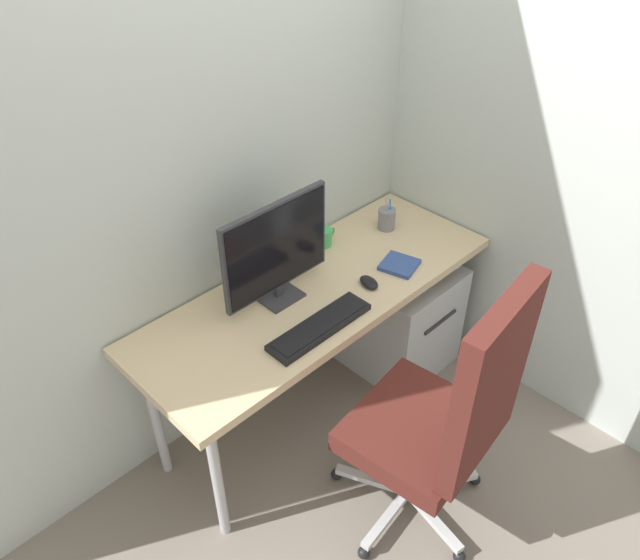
{
  "coord_description": "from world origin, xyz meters",
  "views": [
    {
      "loc": [
        -1.43,
        -1.45,
        2.34
      ],
      "look_at": [
        -0.05,
        -0.06,
        0.83
      ],
      "focal_mm": 34.8,
      "sensor_mm": 36.0,
      "label": 1
    }
  ],
  "objects_px": {
    "office_chair": "(448,415)",
    "pen_holder": "(387,219)",
    "keyboard": "(320,327)",
    "monitor": "(277,250)",
    "filing_cabinet": "(397,315)",
    "notebook": "(399,265)",
    "mouse": "(369,282)",
    "coffee_mug": "(323,237)"
  },
  "relations": [
    {
      "from": "pen_holder",
      "to": "coffee_mug",
      "type": "height_order",
      "value": "pen_holder"
    },
    {
      "from": "keyboard",
      "to": "mouse",
      "type": "height_order",
      "value": "mouse"
    },
    {
      "from": "office_chair",
      "to": "notebook",
      "type": "xyz_separation_m",
      "value": [
        0.45,
        0.6,
        0.11
      ]
    },
    {
      "from": "filing_cabinet",
      "to": "mouse",
      "type": "distance_m",
      "value": 0.59
    },
    {
      "from": "keyboard",
      "to": "notebook",
      "type": "height_order",
      "value": "keyboard"
    },
    {
      "from": "office_chair",
      "to": "monitor",
      "type": "distance_m",
      "value": 0.89
    },
    {
      "from": "office_chair",
      "to": "filing_cabinet",
      "type": "height_order",
      "value": "office_chair"
    },
    {
      "from": "filing_cabinet",
      "to": "pen_holder",
      "type": "relative_size",
      "value": 3.39
    },
    {
      "from": "office_chair",
      "to": "filing_cabinet",
      "type": "bearing_deg",
      "value": 49.14
    },
    {
      "from": "keyboard",
      "to": "coffee_mug",
      "type": "height_order",
      "value": "coffee_mug"
    },
    {
      "from": "monitor",
      "to": "coffee_mug",
      "type": "bearing_deg",
      "value": 19.64
    },
    {
      "from": "monitor",
      "to": "notebook",
      "type": "relative_size",
      "value": 3.47
    },
    {
      "from": "filing_cabinet",
      "to": "notebook",
      "type": "bearing_deg",
      "value": -147.12
    },
    {
      "from": "pen_holder",
      "to": "office_chair",
      "type": "bearing_deg",
      "value": -127.38
    },
    {
      "from": "mouse",
      "to": "filing_cabinet",
      "type": "bearing_deg",
      "value": 28.39
    },
    {
      "from": "filing_cabinet",
      "to": "notebook",
      "type": "xyz_separation_m",
      "value": [
        -0.16,
        -0.11,
        0.45
      ]
    },
    {
      "from": "keyboard",
      "to": "pen_holder",
      "type": "distance_m",
      "value": 0.79
    },
    {
      "from": "pen_holder",
      "to": "coffee_mug",
      "type": "distance_m",
      "value": 0.33
    },
    {
      "from": "office_chair",
      "to": "pen_holder",
      "type": "distance_m",
      "value": 1.08
    },
    {
      "from": "filing_cabinet",
      "to": "keyboard",
      "type": "height_order",
      "value": "keyboard"
    },
    {
      "from": "mouse",
      "to": "notebook",
      "type": "xyz_separation_m",
      "value": [
        0.19,
        -0.01,
        -0.01
      ]
    },
    {
      "from": "monitor",
      "to": "pen_holder",
      "type": "distance_m",
      "value": 0.73
    },
    {
      "from": "pen_holder",
      "to": "notebook",
      "type": "xyz_separation_m",
      "value": [
        -0.2,
        -0.24,
        -0.04
      ]
    },
    {
      "from": "office_chair",
      "to": "mouse",
      "type": "relative_size",
      "value": 12.04
    },
    {
      "from": "monitor",
      "to": "coffee_mug",
      "type": "xyz_separation_m",
      "value": [
        0.4,
        0.14,
        -0.19
      ]
    },
    {
      "from": "coffee_mug",
      "to": "mouse",
      "type": "bearing_deg",
      "value": -102.54
    },
    {
      "from": "office_chair",
      "to": "mouse",
      "type": "bearing_deg",
      "value": 67.15
    },
    {
      "from": "keyboard",
      "to": "monitor",
      "type": "bearing_deg",
      "value": 85.53
    },
    {
      "from": "office_chair",
      "to": "coffee_mug",
      "type": "height_order",
      "value": "office_chair"
    },
    {
      "from": "keyboard",
      "to": "coffee_mug",
      "type": "bearing_deg",
      "value": 43.82
    },
    {
      "from": "pen_holder",
      "to": "coffee_mug",
      "type": "xyz_separation_m",
      "value": [
        -0.31,
        0.11,
        -0.01
      ]
    },
    {
      "from": "office_chair",
      "to": "pen_holder",
      "type": "relative_size",
      "value": 7.17
    },
    {
      "from": "office_chair",
      "to": "filing_cabinet",
      "type": "xyz_separation_m",
      "value": [
        0.61,
        0.71,
        -0.34
      ]
    },
    {
      "from": "coffee_mug",
      "to": "office_chair",
      "type": "bearing_deg",
      "value": -109.23
    },
    {
      "from": "mouse",
      "to": "coffee_mug",
      "type": "xyz_separation_m",
      "value": [
        0.08,
        0.35,
        0.03
      ]
    },
    {
      "from": "monitor",
      "to": "coffee_mug",
      "type": "height_order",
      "value": "monitor"
    },
    {
      "from": "monitor",
      "to": "filing_cabinet",
      "type": "bearing_deg",
      "value": -9.17
    },
    {
      "from": "keyboard",
      "to": "office_chair",
      "type": "bearing_deg",
      "value": -81.49
    },
    {
      "from": "office_chair",
      "to": "mouse",
      "type": "height_order",
      "value": "office_chair"
    },
    {
      "from": "keyboard",
      "to": "pen_holder",
      "type": "xyz_separation_m",
      "value": [
        0.73,
        0.29,
        0.04
      ]
    },
    {
      "from": "monitor",
      "to": "office_chair",
      "type": "bearing_deg",
      "value": -85.58
    },
    {
      "from": "monitor",
      "to": "coffee_mug",
      "type": "distance_m",
      "value": 0.46
    }
  ]
}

